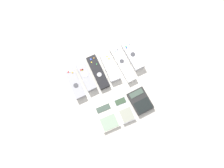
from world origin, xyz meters
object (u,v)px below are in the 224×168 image
(remote_1, at_px, (86,76))
(remote_5, at_px, (133,56))
(remote_0, at_px, (75,83))
(calculator_0, at_px, (107,117))
(remote_4, at_px, (122,62))
(remote_2, at_px, (98,72))
(calculator_1, at_px, (124,110))
(remote_3, at_px, (110,67))
(calculator_2, at_px, (140,101))

(remote_1, xyz_separation_m, remote_5, (0.25, 0.00, 0.00))
(remote_0, height_order, calculator_0, remote_0)
(remote_4, bearing_deg, remote_2, 176.77)
(remote_2, bearing_deg, remote_5, 1.14)
(remote_4, relative_size, calculator_0, 1.78)
(remote_4, bearing_deg, calculator_1, -115.34)
(remote_3, xyz_separation_m, calculator_0, (-0.12, -0.22, -0.00))
(remote_1, xyz_separation_m, remote_3, (0.13, -0.00, -0.00))
(calculator_1, distance_m, calculator_2, 0.09)
(remote_3, relative_size, calculator_1, 1.27)
(remote_0, distance_m, remote_5, 0.31)
(remote_5, bearing_deg, remote_0, -179.38)
(remote_4, relative_size, calculator_2, 1.88)
(remote_4, xyz_separation_m, calculator_2, (-0.01, -0.21, -0.00))
(calculator_1, bearing_deg, remote_3, 84.79)
(calculator_0, distance_m, calculator_2, 0.17)
(remote_3, xyz_separation_m, calculator_2, (0.06, -0.22, -0.00))
(remote_5, relative_size, calculator_0, 1.23)
(remote_0, height_order, calculator_2, remote_0)
(remote_1, relative_size, calculator_2, 1.29)
(calculator_1, bearing_deg, remote_1, 115.94)
(remote_0, bearing_deg, calculator_0, -71.32)
(remote_2, distance_m, calculator_2, 0.25)
(remote_2, bearing_deg, remote_1, 178.28)
(remote_0, height_order, remote_5, remote_5)
(remote_1, height_order, calculator_2, remote_1)
(remote_1, xyz_separation_m, calculator_2, (0.18, -0.22, -0.00))
(remote_5, xyz_separation_m, calculator_1, (-0.16, -0.22, -0.01))
(remote_3, bearing_deg, remote_0, -175.00)
(calculator_2, bearing_deg, remote_3, 102.21)
(calculator_1, bearing_deg, remote_0, 128.97)
(remote_5, bearing_deg, remote_2, 179.60)
(remote_3, height_order, calculator_0, remote_3)
(calculator_2, bearing_deg, remote_4, 85.72)
(remote_0, height_order, remote_4, remote_0)
(remote_4, bearing_deg, remote_0, 179.06)
(remote_5, bearing_deg, calculator_1, -126.49)
(calculator_1, bearing_deg, calculator_2, 5.77)
(remote_2, bearing_deg, calculator_0, -103.04)
(remote_2, bearing_deg, calculator_1, -81.01)
(remote_2, xyz_separation_m, calculator_0, (-0.05, -0.22, -0.00))
(remote_2, height_order, calculator_0, remote_2)
(remote_2, distance_m, remote_5, 0.19)
(remote_5, relative_size, calculator_1, 1.24)
(remote_1, distance_m, calculator_2, 0.28)
(remote_3, distance_m, calculator_2, 0.22)
(remote_3, bearing_deg, remote_5, 4.33)
(remote_5, bearing_deg, remote_3, -179.78)
(remote_4, height_order, calculator_1, remote_4)
(remote_5, bearing_deg, calculator_0, -139.08)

